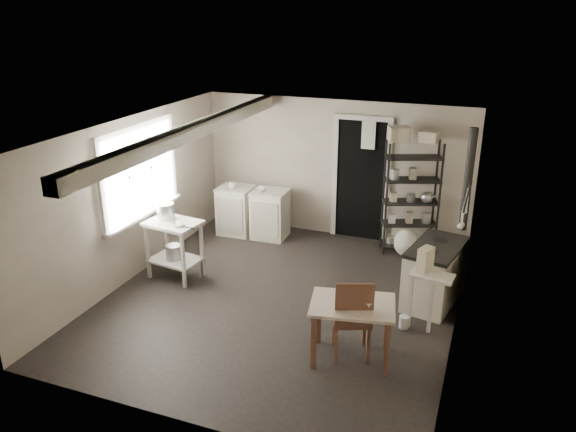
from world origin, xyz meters
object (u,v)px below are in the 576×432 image
(stove, at_px, (435,272))
(shelf_rack, at_px, (411,195))
(chair, at_px, (352,317))
(prep_table, at_px, (175,251))
(flour_sack, at_px, (405,241))
(stockpot, at_px, (166,213))
(work_table, at_px, (352,328))
(base_cabinets, at_px, (253,209))

(stove, bearing_deg, shelf_rack, 122.15)
(chair, bearing_deg, shelf_rack, 67.47)
(prep_table, distance_m, stove, 3.62)
(shelf_rack, distance_m, flour_sack, 0.74)
(stockpot, relative_size, shelf_rack, 0.15)
(stove, height_order, flour_sack, stove)
(flour_sack, bearing_deg, shelf_rack, 88.93)
(stockpot, xyz_separation_m, stove, (3.74, 0.47, -0.50))
(work_table, distance_m, chair, 0.13)
(stockpot, bearing_deg, chair, -19.59)
(prep_table, xyz_separation_m, base_cabinets, (0.40, 1.84, 0.06))
(stove, bearing_deg, work_table, -102.14)
(shelf_rack, bearing_deg, work_table, -112.47)
(stockpot, bearing_deg, base_cabinets, 72.08)
(stockpot, xyz_separation_m, shelf_rack, (3.15, 2.01, 0.01))
(prep_table, xyz_separation_m, shelf_rack, (2.99, 2.11, 0.55))
(shelf_rack, bearing_deg, stockpot, -168.05)
(base_cabinets, xyz_separation_m, chair, (2.46, -2.83, 0.02))
(prep_table, height_order, shelf_rack, shelf_rack)
(shelf_rack, bearing_deg, chair, -112.91)
(base_cabinets, relative_size, stove, 1.20)
(stove, bearing_deg, prep_table, -159.93)
(shelf_rack, bearing_deg, stove, -89.60)
(work_table, relative_size, flour_sack, 2.09)
(work_table, bearing_deg, stove, 66.78)
(flour_sack, bearing_deg, base_cabinets, -178.51)
(prep_table, height_order, base_cabinets, base_cabinets)
(work_table, height_order, chair, chair)
(stockpot, distance_m, shelf_rack, 3.74)
(prep_table, distance_m, shelf_rack, 3.70)
(chair, bearing_deg, flour_sack, 67.39)
(shelf_rack, relative_size, work_table, 1.97)
(shelf_rack, xyz_separation_m, work_table, (-0.10, -3.16, -0.57))
(base_cabinets, height_order, shelf_rack, shelf_rack)
(stockpot, bearing_deg, prep_table, -29.53)
(stockpot, bearing_deg, flour_sack, 30.02)
(base_cabinets, distance_m, stove, 3.42)
(prep_table, height_order, stove, stove)
(stockpot, height_order, stove, stockpot)
(stockpot, distance_m, flour_sack, 3.70)
(prep_table, bearing_deg, flour_sack, 32.62)
(stockpot, relative_size, flour_sack, 0.63)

